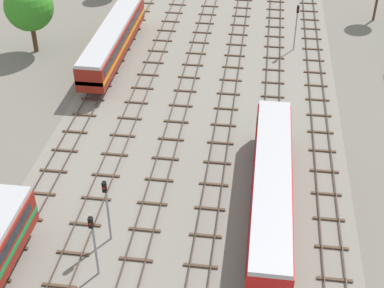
% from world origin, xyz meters
% --- Properties ---
extents(ground_plane, '(480.00, 480.00, 0.00)m').
position_xyz_m(ground_plane, '(0.00, 56.00, 0.00)').
color(ground_plane, slate).
extents(ballast_bed, '(26.73, 176.00, 0.01)m').
position_xyz_m(ballast_bed, '(0.00, 56.00, 0.00)').
color(ballast_bed, gray).
rests_on(ballast_bed, ground).
extents(track_far_left, '(2.40, 126.00, 0.29)m').
position_xyz_m(track_far_left, '(-11.36, 57.00, 0.14)').
color(track_far_left, '#47382D').
rests_on(track_far_left, ground).
extents(track_left, '(2.40, 126.00, 0.29)m').
position_xyz_m(track_left, '(-6.82, 57.00, 0.14)').
color(track_left, '#47382D').
rests_on(track_left, ground).
extents(track_centre_left, '(2.40, 126.00, 0.29)m').
position_xyz_m(track_centre_left, '(-2.27, 57.00, 0.14)').
color(track_centre_left, '#47382D').
rests_on(track_centre_left, ground).
extents(track_centre, '(2.40, 126.00, 0.29)m').
position_xyz_m(track_centre, '(2.27, 57.00, 0.14)').
color(track_centre, '#47382D').
rests_on(track_centre, ground).
extents(track_centre_right, '(2.40, 126.00, 0.29)m').
position_xyz_m(track_centre_right, '(6.82, 57.00, 0.14)').
color(track_centre_right, '#47382D').
rests_on(track_centre_right, ground).
extents(track_right, '(2.40, 126.00, 0.29)m').
position_xyz_m(track_right, '(11.36, 57.00, 0.14)').
color(track_right, '#47382D').
rests_on(track_right, ground).
extents(diesel_railcar_centre_right_near, '(2.96, 20.50, 3.80)m').
position_xyz_m(diesel_railcar_centre_right_near, '(6.82, 31.71, 2.60)').
color(diesel_railcar_centre_right_near, red).
rests_on(diesel_railcar_centre_right_near, ground).
extents(diesel_railcar_far_left_mid, '(2.96, 20.50, 3.80)m').
position_xyz_m(diesel_railcar_far_left_mid, '(-11.36, 55.89, 2.60)').
color(diesel_railcar_far_left_mid, maroon).
rests_on(diesel_railcar_far_left_mid, ground).
extents(signal_post_nearest, '(0.28, 0.47, 5.61)m').
position_xyz_m(signal_post_nearest, '(9.09, 61.08, 3.55)').
color(signal_post_nearest, gray).
rests_on(signal_post_nearest, ground).
extents(signal_post_near, '(0.28, 0.47, 5.34)m').
position_xyz_m(signal_post_near, '(-4.55, 23.92, 3.40)').
color(signal_post_near, gray).
rests_on(signal_post_near, ground).
extents(signal_post_mid, '(0.28, 0.47, 5.51)m').
position_xyz_m(signal_post_mid, '(-4.55, 27.29, 3.49)').
color(signal_post_mid, gray).
rests_on(signal_post_mid, ground).
extents(lineside_tree_0, '(5.57, 5.57, 8.32)m').
position_xyz_m(lineside_tree_0, '(-21.13, 56.69, 5.51)').
color(lineside_tree_0, '#4C331E').
rests_on(lineside_tree_0, ground).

